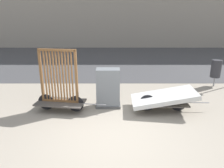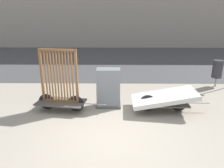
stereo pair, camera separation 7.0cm
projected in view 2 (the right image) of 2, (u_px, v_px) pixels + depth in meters
The scene contains 6 objects.
ground_plane at pixel (111, 138), 5.46m from camera, with size 60.00×60.00×0.00m, color gray.
road_strip at pixel (113, 59), 14.75m from camera, with size 56.00×10.62×0.01m.
bike_cart_with_bedframe at pixel (60, 90), 6.83m from camera, with size 2.25×0.98×1.98m.
bike_cart_with_mattress at pixel (164, 98), 6.87m from camera, with size 2.46×1.15×0.71m.
utility_cabinet at pixel (108, 89), 7.15m from camera, with size 0.82×0.50×1.29m.
trash_bin at pixel (217, 69), 9.09m from camera, with size 0.41×0.41×1.13m.
Camera 2 is at (0.08, -4.77, 2.97)m, focal length 35.00 mm.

